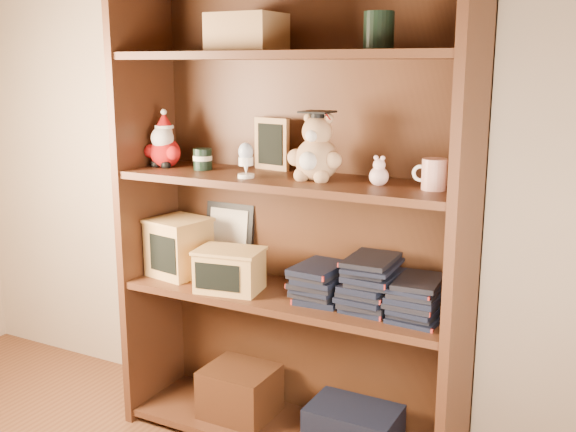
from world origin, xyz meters
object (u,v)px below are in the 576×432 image
Objects in this scene: bookcase at (294,225)px; teacher_mug at (433,174)px; grad_teddy_bear at (316,153)px; treats_box at (179,247)px.

teacher_mug is (0.48, -0.05, 0.22)m from bookcase.
teacher_mug is at bearing -5.96° from bookcase.
grad_teddy_bear is 0.67m from treats_box.
bookcase reaches higher than teacher_mug.
teacher_mug is at bearing 1.03° from grad_teddy_bear.
grad_teddy_bear reaches higher than teacher_mug.
treats_box is at bearing 179.40° from grad_teddy_bear.
bookcase is 0.47m from treats_box.
teacher_mug is 0.46× the size of treats_box.
bookcase is 0.28m from grad_teddy_bear.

